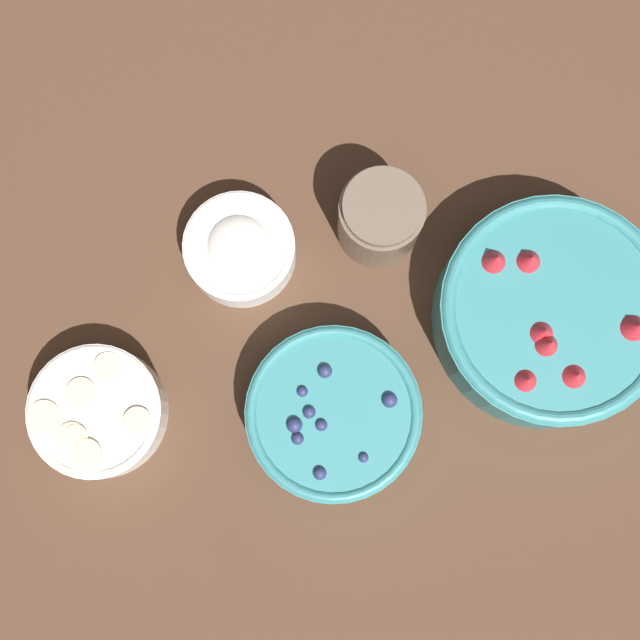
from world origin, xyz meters
The scene contains 6 objects.
ground_plane centered at (0.00, 0.00, 0.00)m, with size 4.00×4.00×0.00m, color #4C3323.
bowl_strawberries centered at (0.27, -0.08, 0.05)m, with size 0.23×0.23×0.10m.
bowl_blueberries centered at (0.04, 0.00, 0.03)m, with size 0.17×0.17×0.06m.
bowl_bananas centered at (-0.13, 0.16, 0.03)m, with size 0.13×0.13×0.05m.
bowl_cream centered at (0.09, 0.19, 0.03)m, with size 0.11×0.11×0.06m.
jar_chocolate centered at (0.21, 0.11, 0.04)m, with size 0.09×0.09×0.09m.
Camera 1 is at (0.01, -0.02, 0.92)m, focal length 50.00 mm.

